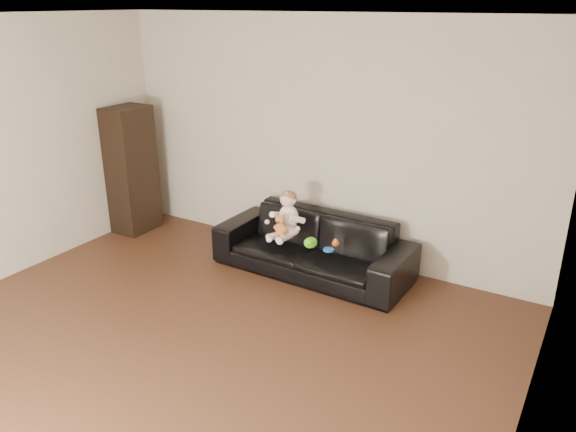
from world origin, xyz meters
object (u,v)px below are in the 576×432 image
Objects in this scene: cabinet at (132,170)px; toy_blue_disc at (329,250)px; toy_green at (311,243)px; toy_rattle at (336,243)px; sofa at (313,245)px; teddy_bear at (281,226)px; baby at (287,217)px.

cabinet is 2.80m from toy_blue_disc.
toy_rattle is (0.20, 0.15, -0.02)m from toy_green.
sofa is 18.88× the size of toy_blue_disc.
toy_green is at bearing -144.10° from toy_rattle.
sofa is 0.31m from toy_green.
toy_green is 2.13× the size of toy_rattle.
sofa is 8.84× the size of teddy_bear.
toy_green reaches higher than toy_rattle.
teddy_bear is at bearing -5.34° from cabinet.
baby is 0.41m from toy_green.
sofa is at bearing 112.93° from toy_green.
teddy_bear is at bearing -70.97° from baby.
baby is at bearing 96.97° from teddy_bear.
baby is 0.59m from toy_blue_disc.
cabinet is at bearing 179.39° from toy_rattle.
sofa is 13.37× the size of toy_green.
sofa is 2.52m from cabinet.
sofa is at bearing 161.91° from toy_rattle.
toy_rattle is 0.66× the size of toy_blue_disc.
toy_green is (0.34, 0.01, -0.12)m from teddy_bear.
teddy_bear is 3.21× the size of toy_rattle.
toy_rattle is at bearing 35.90° from toy_green.
baby reaches higher than toy_blue_disc.
baby is at bearing -153.43° from sofa.
sofa is at bearing 51.38° from teddy_bear.
toy_rattle is (0.31, -0.10, 0.13)m from sofa.
baby is 6.71× the size of toy_rattle.
toy_green is (2.58, -0.18, -0.32)m from cabinet.
toy_green is (0.35, -0.14, -0.16)m from baby.
sofa is at bearing 40.06° from baby.
cabinet is at bearing 176.08° from toy_green.
teddy_bear reaches higher than toy_rattle.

